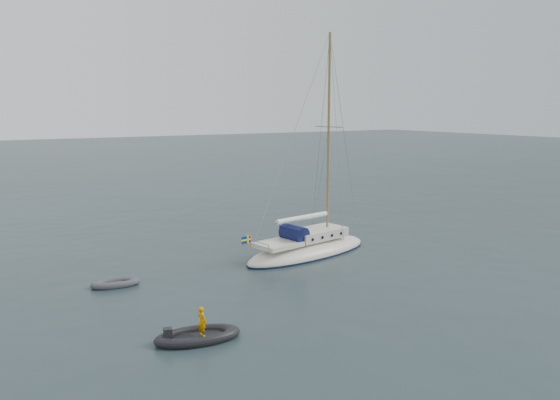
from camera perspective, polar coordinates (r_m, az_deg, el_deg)
ground at (r=33.07m, az=1.61°, el=-6.63°), size 300.00×300.00×0.00m
sailboat at (r=34.76m, az=2.98°, el=-3.96°), size 10.18×3.05×14.50m
dinghy at (r=30.18m, az=-16.83°, el=-8.33°), size 2.55×1.15×0.36m
rib at (r=22.81m, az=-8.63°, el=-13.80°), size 3.52×1.60×1.42m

